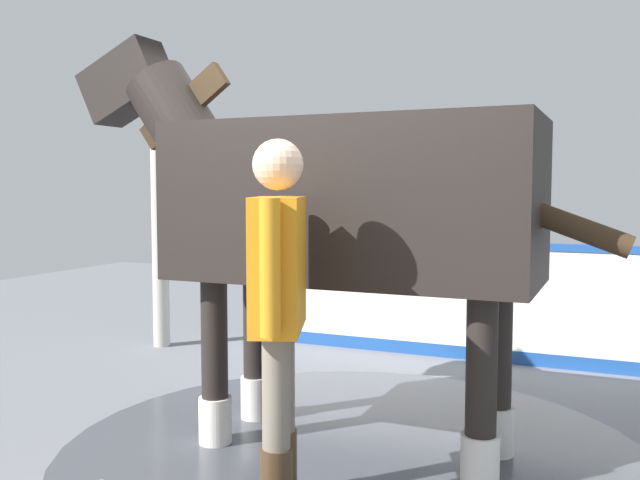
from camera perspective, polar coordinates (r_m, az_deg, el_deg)
ground_plane at (r=4.23m, az=1.53°, el=-17.33°), size 16.00×16.00×0.02m
wet_patch at (r=4.32m, az=2.70°, el=-16.70°), size 3.47×3.47×0.00m
barrier_wall at (r=6.45m, az=10.55°, el=-5.16°), size 4.07×0.15×1.07m
roof_post_near at (r=6.90m, az=-13.04°, el=2.35°), size 0.16×0.16×2.65m
horse at (r=4.07m, az=1.29°, el=2.85°), size 3.44×0.95×2.53m
handler at (r=3.28m, az=-3.43°, el=-4.67°), size 0.38×0.67×1.78m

